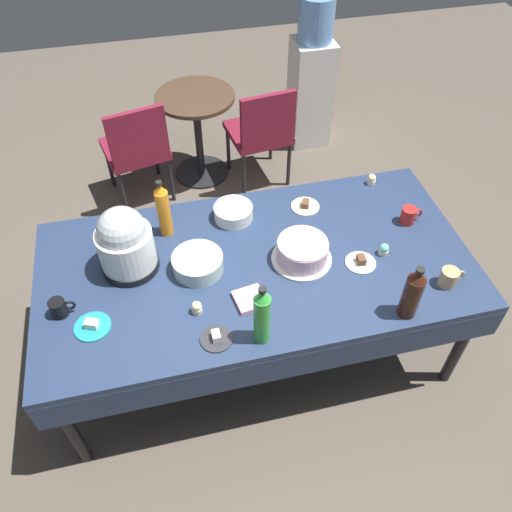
{
  "coord_description": "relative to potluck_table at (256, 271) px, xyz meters",
  "views": [
    {
      "loc": [
        -0.4,
        -1.7,
        2.67
      ],
      "look_at": [
        0.0,
        0.0,
        0.8
      ],
      "focal_mm": 35.84,
      "sensor_mm": 36.0,
      "label": 1
    }
  ],
  "objects": [
    {
      "name": "dessert_plate_charcoal",
      "position": [
        -0.28,
        -0.41,
        0.07
      ],
      "size": [
        0.15,
        0.15,
        0.05
      ],
      "color": "#2D2D33",
      "rests_on": "potluck_table"
    },
    {
      "name": "soda_bottle_orange_juice",
      "position": [
        -0.41,
        0.33,
        0.22
      ],
      "size": [
        0.07,
        0.07,
        0.34
      ],
      "color": "orange",
      "rests_on": "potluck_table"
    },
    {
      "name": "soda_bottle_cola",
      "position": [
        0.61,
        -0.47,
        0.2
      ],
      "size": [
        0.09,
        0.09,
        0.31
      ],
      "color": "#33190F",
      "rests_on": "potluck_table"
    },
    {
      "name": "cupcake_vanilla",
      "position": [
        -0.34,
        -0.24,
        0.09
      ],
      "size": [
        0.05,
        0.05,
        0.07
      ],
      "color": "beige",
      "rests_on": "potluck_table"
    },
    {
      "name": "soda_bottle_lime_soda",
      "position": [
        -0.08,
        -0.45,
        0.22
      ],
      "size": [
        0.07,
        0.07,
        0.34
      ],
      "color": "green",
      "rests_on": "potluck_table"
    },
    {
      "name": "round_cafe_table",
      "position": [
        -0.05,
        1.77,
        -0.19
      ],
      "size": [
        0.6,
        0.6,
        0.72
      ],
      "color": "#473323",
      "rests_on": "ground"
    },
    {
      "name": "ceramic_snack_bowl",
      "position": [
        -0.04,
        0.36,
        0.1
      ],
      "size": [
        0.21,
        0.21,
        0.08
      ],
      "primitive_type": "cylinder",
      "color": "silver",
      "rests_on": "potluck_table"
    },
    {
      "name": "glass_salad_bowl",
      "position": [
        -0.29,
        0.02,
        0.11
      ],
      "size": [
        0.25,
        0.25,
        0.09
      ],
      "primitive_type": "cylinder",
      "color": "#B2C6BC",
      "rests_on": "potluck_table"
    },
    {
      "name": "dessert_plate_cream",
      "position": [
        0.37,
        0.35,
        0.07
      ],
      "size": [
        0.16,
        0.16,
        0.04
      ],
      "color": "beige",
      "rests_on": "potluck_table"
    },
    {
      "name": "water_cooler",
      "position": [
        0.96,
        2.06,
        -0.1
      ],
      "size": [
        0.32,
        0.32,
        1.24
      ],
      "color": "silver",
      "rests_on": "ground"
    },
    {
      "name": "paper_napkin_stack",
      "position": [
        -0.08,
        -0.23,
        0.07
      ],
      "size": [
        0.16,
        0.16,
        0.02
      ],
      "primitive_type": "cube",
      "rotation": [
        0.0,
        0.0,
        0.16
      ],
      "color": "pink",
      "rests_on": "potluck_table"
    },
    {
      "name": "slow_cooker",
      "position": [
        -0.62,
        0.12,
        0.24
      ],
      "size": [
        0.28,
        0.28,
        0.37
      ],
      "color": "black",
      "rests_on": "potluck_table"
    },
    {
      "name": "coffee_mug_red",
      "position": [
        0.88,
        0.11,
        0.11
      ],
      "size": [
        0.12,
        0.08,
        0.09
      ],
      "color": "#B2231E",
      "rests_on": "potluck_table"
    },
    {
      "name": "ground",
      "position": [
        0.0,
        0.0,
        -0.69
      ],
      "size": [
        9.0,
        9.0,
        0.0
      ],
      "primitive_type": "plane",
      "color": "brown"
    },
    {
      "name": "cupcake_rose",
      "position": [
        0.65,
        -0.09,
        0.09
      ],
      "size": [
        0.05,
        0.05,
        0.07
      ],
      "color": "beige",
      "rests_on": "potluck_table"
    },
    {
      "name": "coffee_mug_black",
      "position": [
        -0.95,
        -0.11,
        0.11
      ],
      "size": [
        0.12,
        0.08,
        0.09
      ],
      "color": "black",
      "rests_on": "potluck_table"
    },
    {
      "name": "potluck_table",
      "position": [
        0.0,
        0.0,
        0.0
      ],
      "size": [
        2.2,
        1.1,
        0.75
      ],
      "color": "navy",
      "rests_on": "ground"
    },
    {
      "name": "cupcake_mint",
      "position": [
        0.81,
        0.46,
        0.09
      ],
      "size": [
        0.05,
        0.05,
        0.07
      ],
      "color": "beige",
      "rests_on": "potluck_table"
    },
    {
      "name": "maroon_chair_right",
      "position": [
        0.41,
        1.55,
        -0.2
      ],
      "size": [
        0.49,
        0.49,
        0.85
      ],
      "color": "maroon",
      "rests_on": "ground"
    },
    {
      "name": "maroon_chair_left",
      "position": [
        -0.53,
        1.55,
        -0.2
      ],
      "size": [
        0.53,
        0.53,
        0.85
      ],
      "color": "maroon",
      "rests_on": "ground"
    },
    {
      "name": "dessert_plate_teal",
      "position": [
        -0.82,
        -0.22,
        0.07
      ],
      "size": [
        0.17,
        0.17,
        0.04
      ],
      "color": "teal",
      "rests_on": "potluck_table"
    },
    {
      "name": "coffee_mug_tan",
      "position": [
        0.88,
        -0.35,
        0.11
      ],
      "size": [
        0.13,
        0.09,
        0.09
      ],
      "color": "tan",
      "rests_on": "potluck_table"
    },
    {
      "name": "frosted_layer_cake",
      "position": [
        0.23,
        -0.03,
        0.12
      ],
      "size": [
        0.31,
        0.31,
        0.12
      ],
      "color": "silver",
      "rests_on": "potluck_table"
    },
    {
      "name": "dessert_plate_white",
      "position": [
        0.52,
        -0.13,
        0.07
      ],
      "size": [
        0.16,
        0.16,
        0.05
      ],
      "color": "white",
      "rests_on": "potluck_table"
    }
  ]
}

